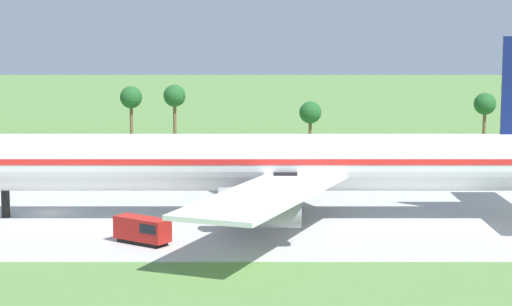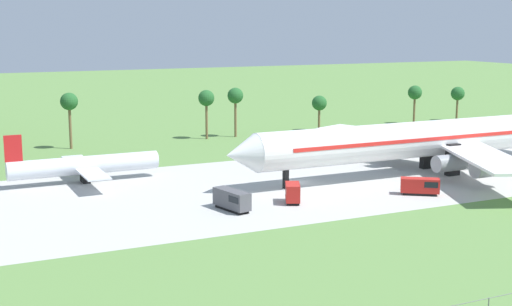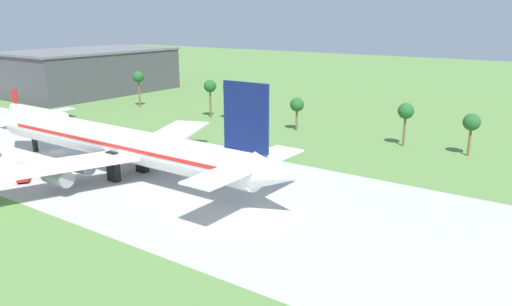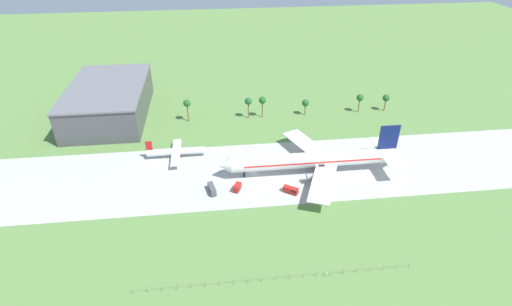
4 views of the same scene
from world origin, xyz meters
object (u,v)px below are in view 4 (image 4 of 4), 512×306
object	(u,v)px
fuel_truck	(212,189)
no_stopping_sign	(327,274)
terminal_building	(109,101)
catering_van	(291,190)
baggage_tug	(237,187)
jet_airliner	(316,160)
regional_aircraft	(176,152)

from	to	relation	value
fuel_truck	no_stopping_sign	distance (m)	54.38
fuel_truck	terminal_building	size ratio (longest dim) A/B	0.11
catering_van	terminal_building	size ratio (longest dim) A/B	0.10
baggage_tug	terminal_building	world-z (taller)	terminal_building
fuel_truck	terminal_building	bearing A→B (deg)	124.99
fuel_truck	catering_van	size ratio (longest dim) A/B	1.15
no_stopping_sign	jet_airliner	bearing A→B (deg)	79.87
terminal_building	baggage_tug	bearing A→B (deg)	-50.21
catering_van	no_stopping_sign	xyz separation A→B (m)	(2.84, -40.13, -0.32)
regional_aircraft	catering_van	xyz separation A→B (m)	(43.96, -30.36, -1.42)
catering_van	baggage_tug	bearing A→B (deg)	169.24
no_stopping_sign	terminal_building	world-z (taller)	terminal_building
fuel_truck	no_stopping_sign	world-z (taller)	fuel_truck
regional_aircraft	fuel_truck	distance (m)	30.42
jet_airliner	no_stopping_sign	bearing A→B (deg)	-100.13
no_stopping_sign	terminal_building	distance (m)	141.16
fuel_truck	catering_van	xyz separation A→B (m)	(29.29, -3.75, -0.15)
baggage_tug	fuel_truck	distance (m)	9.40
regional_aircraft	catering_van	distance (m)	53.45
jet_airliner	no_stopping_sign	xyz separation A→B (m)	(-9.40, -52.62, -4.94)
no_stopping_sign	terminal_building	size ratio (longest dim) A/B	0.03
regional_aircraft	no_stopping_sign	distance (m)	84.63
fuel_truck	regional_aircraft	bearing A→B (deg)	118.87
baggage_tug	fuel_truck	world-z (taller)	same
catering_van	terminal_building	world-z (taller)	terminal_building
regional_aircraft	no_stopping_sign	bearing A→B (deg)	-56.42
jet_airliner	regional_aircraft	size ratio (longest dim) A/B	3.16
jet_airliner	regional_aircraft	world-z (taller)	jet_airliner
baggage_tug	terminal_building	xyz separation A→B (m)	(-59.07, 70.92, 6.65)
fuel_truck	catering_van	world-z (taller)	fuel_truck
baggage_tug	terminal_building	bearing A→B (deg)	129.79
regional_aircraft	terminal_building	world-z (taller)	terminal_building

